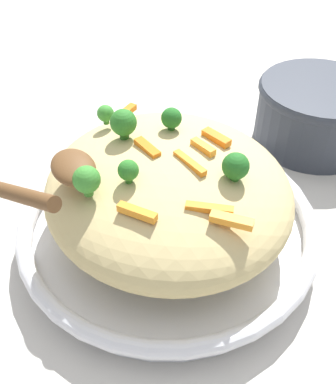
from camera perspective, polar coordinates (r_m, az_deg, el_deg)
ground_plane at (r=0.52m, az=-0.00°, el=-5.88°), size 2.40×2.40×0.00m
serving_bowl at (r=0.51m, az=-0.00°, el=-4.24°), size 0.33×0.33×0.04m
pasta_mound at (r=0.47m, az=-0.00°, el=0.37°), size 0.27×0.25×0.09m
carrot_piece_0 at (r=0.39m, az=5.23°, el=-2.07°), size 0.03×0.04×0.01m
carrot_piece_1 at (r=0.38m, az=8.07°, el=-3.57°), size 0.03×0.03×0.01m
carrot_piece_2 at (r=0.45m, az=-2.65°, el=5.61°), size 0.04×0.01×0.01m
carrot_piece_3 at (r=0.45m, az=4.47°, el=5.70°), size 0.03×0.01×0.01m
carrot_piece_4 at (r=0.47m, az=6.14°, el=6.86°), size 0.03×0.02×0.01m
carrot_piece_5 at (r=0.39m, az=-3.94°, el=-2.58°), size 0.03×0.03×0.01m
carrot_piece_6 at (r=0.52m, az=-5.49°, el=10.06°), size 0.02×0.03×0.01m
carrot_piece_7 at (r=0.43m, az=2.77°, el=3.72°), size 0.04×0.01×0.01m
broccoli_floret_0 at (r=0.47m, az=-5.67°, el=8.70°), size 0.03×0.03×0.03m
broccoli_floret_1 at (r=0.41m, az=-10.27°, el=1.51°), size 0.03×0.03×0.03m
broccoli_floret_2 at (r=0.50m, az=-7.93°, el=9.81°), size 0.02×0.02×0.02m
broccoli_floret_3 at (r=0.42m, az=8.57°, el=3.22°), size 0.03×0.03×0.03m
broccoli_floret_4 at (r=0.41m, az=-5.05°, el=2.73°), size 0.02×0.02×0.02m
broccoli_floret_5 at (r=0.48m, az=0.44°, el=9.31°), size 0.02×0.02×0.03m
serving_spoon at (r=0.41m, az=-15.06°, el=2.21°), size 0.15×0.13×0.07m
companion_bowl at (r=0.68m, az=18.39°, el=9.76°), size 0.17×0.17×0.09m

